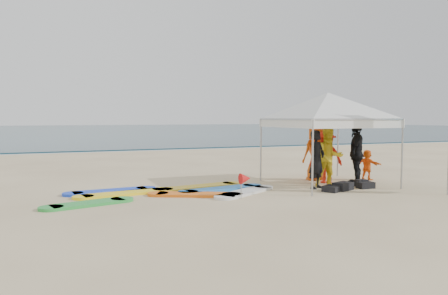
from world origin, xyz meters
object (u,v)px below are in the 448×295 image
at_px(marker_pennant, 245,179).
at_px(surfboard_spread, 173,192).
at_px(person_orange_a, 326,156).
at_px(person_yellow, 329,157).
at_px(canopy_tent, 328,93).
at_px(person_black_b, 356,153).
at_px(person_orange_b, 316,152).
at_px(person_black_a, 317,159).
at_px(person_seated, 367,165).

height_order(marker_pennant, surfboard_spread, marker_pennant).
bearing_deg(person_orange_a, marker_pennant, 33.90).
distance_m(person_yellow, marker_pennant, 3.14).
xyz_separation_m(person_orange_a, canopy_tent, (-0.19, -0.30, 1.93)).
bearing_deg(person_black_b, surfboard_spread, -44.52).
height_order(person_orange_a, person_black_b, person_black_b).
height_order(person_yellow, marker_pennant, person_yellow).
distance_m(person_yellow, person_black_b, 1.07).
height_order(person_orange_b, canopy_tent, canopy_tent).
height_order(person_black_a, person_orange_a, person_black_a).
bearing_deg(person_black_a, marker_pennant, 167.78).
relative_size(person_seated, canopy_tent, 0.23).
relative_size(person_yellow, person_orange_b, 0.96).
bearing_deg(person_yellow, surfboard_spread, -174.55).
height_order(person_orange_a, canopy_tent, canopy_tent).
xyz_separation_m(person_yellow, canopy_tent, (0.19, 0.37, 1.88)).
xyz_separation_m(person_black_a, marker_pennant, (-2.51, -0.62, -0.34)).
bearing_deg(person_yellow, person_seated, 32.74).
xyz_separation_m(person_orange_b, canopy_tent, (-0.23, -0.92, 1.84)).
xyz_separation_m(person_black_b, marker_pennant, (-4.08, -0.87, -0.44)).
bearing_deg(person_orange_b, marker_pennant, 29.74).
bearing_deg(person_seated, marker_pennant, 89.18).
distance_m(person_black_b, marker_pennant, 4.20).
bearing_deg(surfboard_spread, person_yellow, -7.09).
bearing_deg(person_orange_b, person_orange_a, 85.56).
bearing_deg(person_black_a, person_black_b, -17.16).
bearing_deg(person_orange_b, person_yellow, 71.33).
xyz_separation_m(person_orange_b, surfboard_spread, (-4.95, -0.73, -0.87)).
bearing_deg(surfboard_spread, person_black_b, -4.57).
height_order(person_orange_b, person_seated, person_orange_b).
relative_size(canopy_tent, surfboard_spread, 0.72).
xyz_separation_m(person_seated, canopy_tent, (-1.81, -0.36, 2.26)).
bearing_deg(marker_pennant, person_orange_b, 30.79).
bearing_deg(marker_pennant, person_seated, 16.48).
bearing_deg(person_orange_a, person_yellow, 72.10).
bearing_deg(person_orange_a, surfboard_spread, 12.41).
relative_size(person_black_a, marker_pennant, 2.61).
bearing_deg(person_black_b, person_black_a, -31.01).
xyz_separation_m(person_orange_b, marker_pennant, (-3.43, -2.05, -0.41)).
bearing_deg(person_orange_b, canopy_tent, 75.14).
relative_size(person_yellow, marker_pennant, 2.71).
bearing_deg(person_orange_a, person_orange_b, -82.27).
height_order(person_orange_a, surfboard_spread, person_orange_a).
height_order(person_orange_a, person_seated, person_orange_a).
height_order(person_seated, canopy_tent, canopy_tent).
xyz_separation_m(canopy_tent, marker_pennant, (-3.21, -1.13, -2.25)).
bearing_deg(person_black_a, person_orange_a, 16.16).
relative_size(person_yellow, person_seated, 1.76).
distance_m(person_seated, surfboard_spread, 6.55).
height_order(person_seated, surfboard_spread, person_seated).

